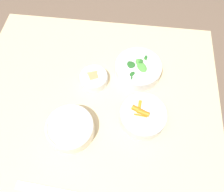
% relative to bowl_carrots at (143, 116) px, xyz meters
% --- Properties ---
extents(ground_plane, '(10.00, 10.00, 0.00)m').
position_rel_bowl_carrots_xyz_m(ground_plane, '(0.20, -0.06, -0.77)').
color(ground_plane, brown).
extents(dining_table, '(1.02, 0.88, 0.74)m').
position_rel_bowl_carrots_xyz_m(dining_table, '(0.20, -0.06, -0.15)').
color(dining_table, beige).
rests_on(dining_table, ground_plane).
extents(bowl_carrots, '(0.18, 0.18, 0.06)m').
position_rel_bowl_carrots_xyz_m(bowl_carrots, '(0.00, 0.00, 0.00)').
color(bowl_carrots, silver).
rests_on(bowl_carrots, dining_table).
extents(bowl_greens, '(0.19, 0.19, 0.07)m').
position_rel_bowl_carrots_xyz_m(bowl_greens, '(0.03, -0.21, 0.00)').
color(bowl_greens, white).
rests_on(bowl_greens, dining_table).
extents(bowl_beans_hotdog, '(0.17, 0.17, 0.06)m').
position_rel_bowl_carrots_xyz_m(bowl_beans_hotdog, '(0.26, 0.08, -0.00)').
color(bowl_beans_hotdog, silver).
rests_on(bowl_beans_hotdog, dining_table).
extents(bowl_cookies, '(0.12, 0.12, 0.04)m').
position_rel_bowl_carrots_xyz_m(bowl_cookies, '(0.21, -0.15, -0.01)').
color(bowl_cookies, silver).
rests_on(bowl_cookies, dining_table).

